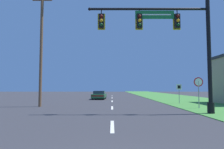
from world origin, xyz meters
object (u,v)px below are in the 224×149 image
Objects in this scene: car_ahead at (99,95)px; stop_sign at (198,86)px; route_sign_post at (179,89)px; utility_pole_near at (41,46)px; signal_mast at (176,40)px.

stop_sign reaches higher than car_ahead.
route_sign_post is 0.19× the size of utility_pole_near.
signal_mast reaches higher than car_ahead.
signal_mast is at bearing -130.76° from stop_sign.
utility_pole_near reaches higher than car_ahead.
utility_pole_near is at bearing 173.15° from stop_sign.
signal_mast reaches higher than stop_sign.
stop_sign is 0.23× the size of utility_pole_near.
car_ahead is 12.29m from route_sign_post.
signal_mast is 18.05m from car_ahead.
signal_mast is 1.92× the size of car_ahead.
car_ahead is at bearing 137.06° from route_sign_post.
car_ahead is 13.32m from utility_pole_near.
route_sign_post is at bearing -42.94° from car_ahead.
route_sign_post is at bearing 70.53° from signal_mast.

